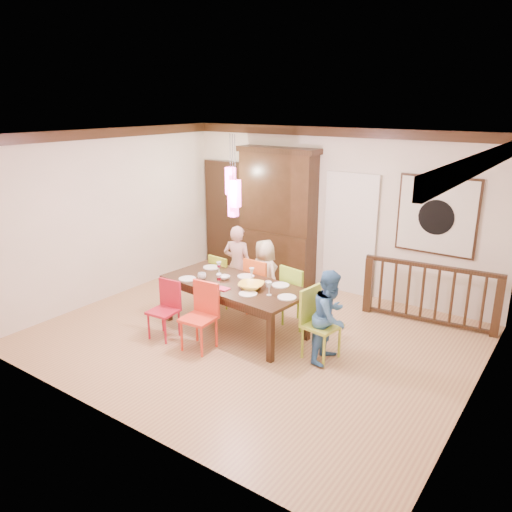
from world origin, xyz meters
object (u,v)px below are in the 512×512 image
Objects in this scene: chair_end_right at (322,320)px; balustrade at (430,293)px; person_far_mid at (265,275)px; chair_far_left at (226,276)px; dining_table at (234,288)px; person_far_left at (238,265)px; china_hutch at (278,216)px; person_end_right at (330,316)px.

balustrade is at bearing -15.43° from chair_end_right.
person_far_mid is (-1.54, 0.93, 0.04)m from chair_end_right.
person_far_mid is (0.66, 0.19, 0.09)m from chair_far_left.
person_far_mid is at bearing 99.10° from dining_table.
balustrade is 1.51× the size of person_far_left.
china_hutch reaches higher than person_far_mid.
chair_far_left is (-0.72, 0.70, -0.16)m from dining_table.
chair_far_left is 2.43m from person_end_right.
china_hutch is 1.23× the size of balustrade.
person_far_mid reaches higher than chair_end_right.
person_far_left is at bearing -118.12° from chair_far_left.
chair_end_right reaches higher than dining_table.
dining_table is at bearing -72.97° from china_hutch.
balustrade reaches higher than chair_far_left.
chair_end_right is 0.14m from person_end_right.
china_hutch is 1.64m from person_far_mid.
balustrade is 3.11m from person_far_left.
person_end_right reaches higher than dining_table.
china_hutch is 2.11× the size of person_far_mid.
person_far_left is 2.38m from person_end_right.
dining_table is at bearing 96.82° from chair_end_right.
person_far_mid is (-0.06, 0.89, -0.07)m from dining_table.
dining_table is 1.69× the size of person_far_left.
person_far_left reaches higher than balustrade.
china_hutch reaches higher than balustrade.
chair_far_left is at bearing 32.81° from person_far_mid.
chair_far_left is at bearing -164.37° from balustrade.
chair_far_left is 0.28m from person_far_left.
person_far_mid is at bearing 59.42° from person_end_right.
chair_far_left is at bearing 141.09° from dining_table.
person_far_left is at bearing -86.46° from china_hutch.
china_hutch is at bearing 167.49° from balustrade.
china_hutch is 1.50m from person_far_left.
chair_far_left is 0.70m from person_far_mid.
person_far_left is at bearing 65.98° from person_end_right.
dining_table is 3.01m from balustrade.
balustrade is at bearing -153.27° from chair_far_left.
person_far_left is 1.14× the size of person_far_mid.
chair_end_right is at bearing 3.92° from dining_table.
person_end_right is (1.66, -0.91, 0.03)m from person_far_mid.
person_far_mid is (0.63, -1.36, -0.67)m from china_hutch.
balustrade is at bearing -22.47° from person_end_right.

